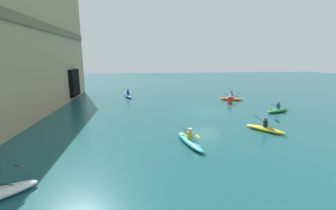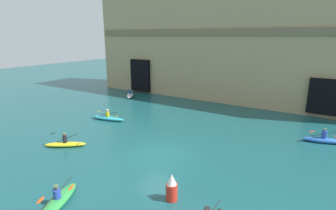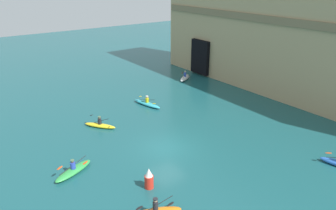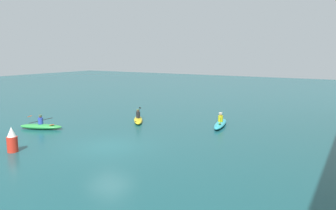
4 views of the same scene
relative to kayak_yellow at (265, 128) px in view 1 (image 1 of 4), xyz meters
The scene contains 7 objects.
ground_plane 7.01m from the kayak_yellow, 22.00° to the left, with size 120.00×120.00×0.00m, color #195156.
kayak_yellow is the anchor object (origin of this frame).
kayak_blue 19.43m from the kayak_yellow, 34.57° to the left, with size 3.00×1.46×1.16m.
kayak_orange 12.63m from the kayak_yellow, 11.07° to the right, with size 1.89×3.10×1.16m.
kayak_green 7.23m from the kayak_yellow, 39.46° to the right, with size 2.02×3.23×1.04m.
kayak_cyan 6.48m from the kayak_yellow, 106.98° to the left, with size 3.65×1.44×1.05m.
marker_buoy 10.10m from the kayak_yellow, ahead, with size 0.58×0.58×1.42m.
Camera 1 is at (-21.67, 6.60, 5.45)m, focal length 24.00 mm.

